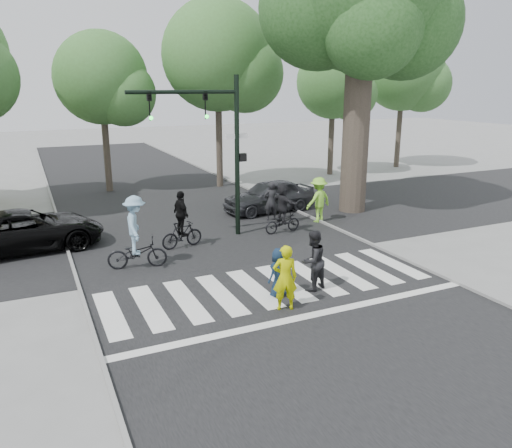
{
  "coord_description": "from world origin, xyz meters",
  "views": [
    {
      "loc": [
        -6.02,
        -11.07,
        5.62
      ],
      "look_at": [
        0.5,
        3.0,
        1.3
      ],
      "focal_mm": 35.0,
      "sensor_mm": 36.0,
      "label": 1
    }
  ],
  "objects_px": {
    "cyclist_right": "(283,211)",
    "car_suv": "(26,230)",
    "eucalyptus": "(361,0)",
    "pedestrian_adult": "(313,261)",
    "cyclist_mid": "(182,225)",
    "cyclist_left": "(136,237)",
    "traffic_signal": "(215,134)",
    "pedestrian_child": "(279,272)",
    "pedestrian_woman": "(285,278)",
    "car_grey": "(269,196)"
  },
  "relations": [
    {
      "from": "cyclist_right",
      "to": "car_suv",
      "type": "relative_size",
      "value": 0.38
    },
    {
      "from": "eucalyptus",
      "to": "pedestrian_adult",
      "type": "distance_m",
      "value": 12.87
    },
    {
      "from": "pedestrian_adult",
      "to": "cyclist_mid",
      "type": "height_order",
      "value": "cyclist_mid"
    },
    {
      "from": "cyclist_left",
      "to": "cyclist_right",
      "type": "distance_m",
      "value": 6.25
    },
    {
      "from": "cyclist_mid",
      "to": "cyclist_right",
      "type": "distance_m",
      "value": 4.15
    },
    {
      "from": "traffic_signal",
      "to": "pedestrian_child",
      "type": "bearing_deg",
      "value": -94.2
    },
    {
      "from": "cyclist_right",
      "to": "pedestrian_adult",
      "type": "bearing_deg",
      "value": -109.4
    },
    {
      "from": "pedestrian_child",
      "to": "cyclist_left",
      "type": "height_order",
      "value": "cyclist_left"
    },
    {
      "from": "traffic_signal",
      "to": "eucalyptus",
      "type": "bearing_deg",
      "value": 11.56
    },
    {
      "from": "cyclist_right",
      "to": "cyclist_mid",
      "type": "bearing_deg",
      "value": -177.63
    },
    {
      "from": "pedestrian_child",
      "to": "pedestrian_adult",
      "type": "xyz_separation_m",
      "value": [
        1.06,
        -0.03,
        0.19
      ]
    },
    {
      "from": "pedestrian_child",
      "to": "cyclist_right",
      "type": "relative_size",
      "value": 0.69
    },
    {
      "from": "eucalyptus",
      "to": "car_suv",
      "type": "xyz_separation_m",
      "value": [
        -13.84,
        -0.16,
        -8.36
      ]
    },
    {
      "from": "pedestrian_adult",
      "to": "pedestrian_woman",
      "type": "bearing_deg",
      "value": 13.77
    },
    {
      "from": "car_grey",
      "to": "pedestrian_child",
      "type": "bearing_deg",
      "value": -30.05
    },
    {
      "from": "eucalyptus",
      "to": "cyclist_left",
      "type": "distance_m",
      "value": 13.85
    },
    {
      "from": "cyclist_mid",
      "to": "car_suv",
      "type": "xyz_separation_m",
      "value": [
        -5.05,
        2.0,
        -0.12
      ]
    },
    {
      "from": "traffic_signal",
      "to": "cyclist_right",
      "type": "xyz_separation_m",
      "value": [
        2.54,
        -0.52,
        -3.01
      ]
    },
    {
      "from": "pedestrian_child",
      "to": "cyclist_mid",
      "type": "bearing_deg",
      "value": -99.73
    },
    {
      "from": "car_suv",
      "to": "cyclist_left",
      "type": "bearing_deg",
      "value": -143.38
    },
    {
      "from": "pedestrian_woman",
      "to": "cyclist_left",
      "type": "xyz_separation_m",
      "value": [
        -2.81,
        4.67,
        0.14
      ]
    },
    {
      "from": "pedestrian_woman",
      "to": "car_grey",
      "type": "relative_size",
      "value": 0.41
    },
    {
      "from": "cyclist_right",
      "to": "pedestrian_woman",
      "type": "bearing_deg",
      "value": -117.32
    },
    {
      "from": "pedestrian_adult",
      "to": "cyclist_left",
      "type": "bearing_deg",
      "value": -61.08
    },
    {
      "from": "pedestrian_child",
      "to": "cyclist_right",
      "type": "xyz_separation_m",
      "value": [
        2.98,
        5.41,
        0.2
      ]
    },
    {
      "from": "car_grey",
      "to": "pedestrian_woman",
      "type": "bearing_deg",
      "value": -29.4
    },
    {
      "from": "traffic_signal",
      "to": "car_grey",
      "type": "xyz_separation_m",
      "value": [
        3.59,
        2.78,
        -3.17
      ]
    },
    {
      "from": "pedestrian_child",
      "to": "cyclist_right",
      "type": "bearing_deg",
      "value": -141.13
    },
    {
      "from": "eucalyptus",
      "to": "car_grey",
      "type": "bearing_deg",
      "value": 159.95
    },
    {
      "from": "pedestrian_child",
      "to": "car_grey",
      "type": "bearing_deg",
      "value": -137.12
    },
    {
      "from": "pedestrian_adult",
      "to": "car_suv",
      "type": "relative_size",
      "value": 0.33
    },
    {
      "from": "pedestrian_woman",
      "to": "pedestrian_child",
      "type": "bearing_deg",
      "value": -89.39
    },
    {
      "from": "pedestrian_child",
      "to": "cyclist_mid",
      "type": "distance_m",
      "value": 5.37
    },
    {
      "from": "cyclist_mid",
      "to": "car_grey",
      "type": "xyz_separation_m",
      "value": [
        5.2,
        3.47,
        -0.11
      ]
    },
    {
      "from": "eucalyptus",
      "to": "cyclist_right",
      "type": "relative_size",
      "value": 6.51
    },
    {
      "from": "cyclist_right",
      "to": "car_suv",
      "type": "xyz_separation_m",
      "value": [
        -9.2,
        1.83,
        -0.16
      ]
    },
    {
      "from": "traffic_signal",
      "to": "car_suv",
      "type": "height_order",
      "value": "traffic_signal"
    },
    {
      "from": "pedestrian_adult",
      "to": "cyclist_left",
      "type": "xyz_separation_m",
      "value": [
        -4.13,
        3.85,
        0.14
      ]
    },
    {
      "from": "pedestrian_child",
      "to": "cyclist_left",
      "type": "relative_size",
      "value": 0.59
    },
    {
      "from": "pedestrian_woman",
      "to": "car_grey",
      "type": "distance_m",
      "value": 10.47
    },
    {
      "from": "traffic_signal",
      "to": "car_grey",
      "type": "bearing_deg",
      "value": 37.78
    },
    {
      "from": "traffic_signal",
      "to": "pedestrian_woman",
      "type": "xyz_separation_m",
      "value": [
        -0.69,
        -6.78,
        -3.03
      ]
    },
    {
      "from": "traffic_signal",
      "to": "cyclist_left",
      "type": "xyz_separation_m",
      "value": [
        -3.5,
        -2.11,
        -2.88
      ]
    },
    {
      "from": "pedestrian_woman",
      "to": "cyclist_mid",
      "type": "relative_size",
      "value": 0.85
    },
    {
      "from": "pedestrian_child",
      "to": "cyclist_left",
      "type": "xyz_separation_m",
      "value": [
        -3.07,
        3.82,
        0.33
      ]
    },
    {
      "from": "cyclist_mid",
      "to": "pedestrian_adult",
      "type": "bearing_deg",
      "value": -67.03
    },
    {
      "from": "eucalyptus",
      "to": "car_suv",
      "type": "distance_m",
      "value": 16.17
    },
    {
      "from": "pedestrian_child",
      "to": "car_suv",
      "type": "distance_m",
      "value": 9.55
    },
    {
      "from": "traffic_signal",
      "to": "pedestrian_woman",
      "type": "distance_m",
      "value": 7.46
    },
    {
      "from": "pedestrian_child",
      "to": "car_grey",
      "type": "height_order",
      "value": "car_grey"
    }
  ]
}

